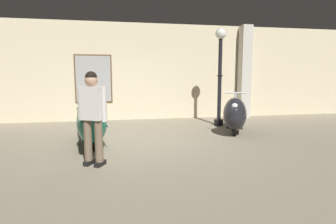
# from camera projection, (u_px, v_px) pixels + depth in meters

# --- Properties ---
(ground_plane) EXTENTS (60.00, 60.00, 0.00)m
(ground_plane) POSITION_uv_depth(u_px,v_px,m) (137.00, 141.00, 6.29)
(ground_plane) COLOR gray
(showroom_back_wall) EXTENTS (18.00, 0.63, 3.21)m
(showroom_back_wall) POSITION_uv_depth(u_px,v_px,m) (132.00, 72.00, 9.32)
(showroom_back_wall) COLOR beige
(showroom_back_wall) RESTS_ON ground
(scooter_0) EXTENTS (0.81, 1.89, 1.12)m
(scooter_0) POSITION_uv_depth(u_px,v_px,m) (90.00, 122.00, 5.82)
(scooter_0) COLOR black
(scooter_0) RESTS_ON ground
(scooter_1) EXTENTS (1.23, 1.82, 1.09)m
(scooter_1) POSITION_uv_depth(u_px,v_px,m) (235.00, 114.00, 7.13)
(scooter_1) COLOR black
(scooter_1) RESTS_ON ground
(lamppost) EXTENTS (0.32, 0.32, 2.84)m
(lamppost) POSITION_uv_depth(u_px,v_px,m) (220.00, 69.00, 8.12)
(lamppost) COLOR black
(lamppost) RESTS_ON ground
(visitor_0) EXTENTS (0.47, 0.37, 1.55)m
(visitor_0) POSITION_uv_depth(u_px,v_px,m) (92.00, 112.00, 4.49)
(visitor_0) COLOR black
(visitor_0) RESTS_ON ground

